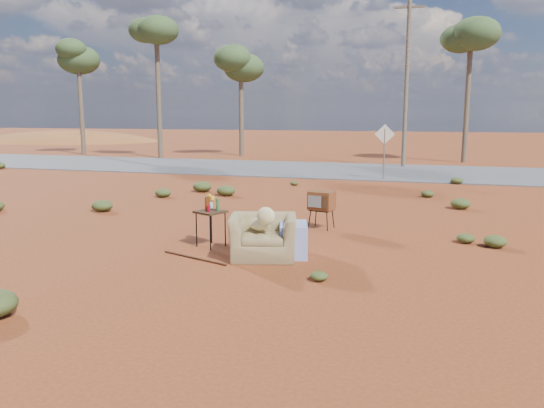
# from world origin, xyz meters

# --- Properties ---
(ground) EXTENTS (140.00, 140.00, 0.00)m
(ground) POSITION_xyz_m (0.00, 0.00, 0.00)
(ground) COLOR brown
(ground) RESTS_ON ground
(highway) EXTENTS (140.00, 7.00, 0.04)m
(highway) POSITION_xyz_m (0.00, 15.00, 0.02)
(highway) COLOR #565659
(highway) RESTS_ON ground
(dirt_mound) EXTENTS (26.00, 18.00, 2.00)m
(dirt_mound) POSITION_xyz_m (-30.00, 34.00, 0.00)
(dirt_mound) COLOR #A15627
(dirt_mound) RESTS_ON ground
(armchair) EXTENTS (1.52, 1.22, 1.04)m
(armchair) POSITION_xyz_m (0.43, -0.13, 0.49)
(armchair) COLOR olive
(armchair) RESTS_ON ground
(tv_unit) EXTENTS (0.62, 0.54, 0.86)m
(tv_unit) POSITION_xyz_m (0.88, 2.52, 0.64)
(tv_unit) COLOR black
(tv_unit) RESTS_ON ground
(side_table) EXTENTS (0.66, 0.66, 1.01)m
(side_table) POSITION_xyz_m (-0.91, 0.33, 0.74)
(side_table) COLOR #3C2A16
(side_table) RESTS_ON ground
(rusty_bar) EXTENTS (1.45, 0.56, 0.04)m
(rusty_bar) POSITION_xyz_m (-0.83, -0.65, 0.02)
(rusty_bar) COLOR #482613
(rusty_bar) RESTS_ON ground
(road_sign) EXTENTS (0.78, 0.06, 2.19)m
(road_sign) POSITION_xyz_m (1.50, 12.00, 1.50)
(road_sign) COLOR brown
(road_sign) RESTS_ON ground
(eucalyptus_far_left) EXTENTS (3.20, 3.20, 7.10)m
(eucalyptus_far_left) POSITION_xyz_m (-18.00, 20.00, 5.94)
(eucalyptus_far_left) COLOR brown
(eucalyptus_far_left) RESTS_ON ground
(eucalyptus_left) EXTENTS (3.20, 3.20, 8.10)m
(eucalyptus_left) POSITION_xyz_m (-12.00, 19.00, 6.92)
(eucalyptus_left) COLOR brown
(eucalyptus_left) RESTS_ON ground
(eucalyptus_near_left) EXTENTS (3.20, 3.20, 6.60)m
(eucalyptus_near_left) POSITION_xyz_m (-8.00, 22.00, 5.45)
(eucalyptus_near_left) COLOR brown
(eucalyptus_near_left) RESTS_ON ground
(eucalyptus_center) EXTENTS (3.20, 3.20, 7.60)m
(eucalyptus_center) POSITION_xyz_m (5.00, 21.00, 6.43)
(eucalyptus_center) COLOR brown
(eucalyptus_center) RESTS_ON ground
(utility_pole_center) EXTENTS (1.40, 0.20, 8.00)m
(utility_pole_center) POSITION_xyz_m (2.00, 17.50, 4.15)
(utility_pole_center) COLOR brown
(utility_pole_center) RESTS_ON ground
(scrub_patch) EXTENTS (17.49, 8.07, 0.33)m
(scrub_patch) POSITION_xyz_m (-0.82, 4.41, 0.14)
(scrub_patch) COLOR #455324
(scrub_patch) RESTS_ON ground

